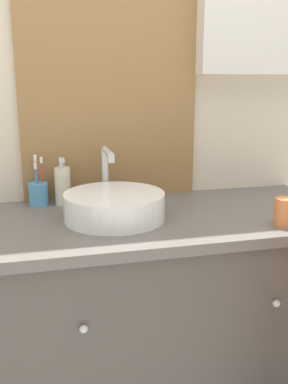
# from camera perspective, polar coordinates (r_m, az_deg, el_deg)

# --- Properties ---
(wall_back) EXTENTS (3.20, 0.18, 2.50)m
(wall_back) POSITION_cam_1_polar(r_m,az_deg,el_deg) (1.75, 0.32, 15.37)
(wall_back) COLOR beige
(wall_back) RESTS_ON ground_plane
(vanity_counter) EXTENTS (1.35, 0.60, 0.81)m
(vanity_counter) POSITION_cam_1_polar(r_m,az_deg,el_deg) (1.66, 1.99, -16.36)
(vanity_counter) COLOR #4C4742
(vanity_counter) RESTS_ON ground_plane
(sink_basin) EXTENTS (0.34, 0.40, 0.22)m
(sink_basin) POSITION_cam_1_polar(r_m,az_deg,el_deg) (1.45, -3.94, -1.68)
(sink_basin) COLOR white
(sink_basin) RESTS_ON vanity_counter
(toothbrush_holder) EXTENTS (0.07, 0.07, 0.19)m
(toothbrush_holder) POSITION_cam_1_polar(r_m,az_deg,el_deg) (1.65, -13.89, -0.09)
(toothbrush_holder) COLOR #4C93C6
(toothbrush_holder) RESTS_ON vanity_counter
(soap_dispenser) EXTENTS (0.06, 0.06, 0.18)m
(soap_dispenser) POSITION_cam_1_polar(r_m,az_deg,el_deg) (1.64, -10.79, 0.88)
(soap_dispenser) COLOR beige
(soap_dispenser) RESTS_ON vanity_counter
(drinking_cup) EXTENTS (0.06, 0.06, 0.09)m
(drinking_cup) POSITION_cam_1_polar(r_m,az_deg,el_deg) (1.44, 18.14, -2.59)
(drinking_cup) COLOR orange
(drinking_cup) RESTS_ON vanity_counter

